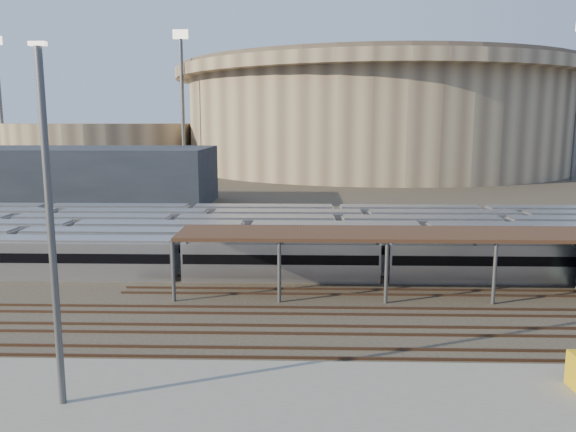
# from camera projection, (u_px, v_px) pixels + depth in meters

# --- Properties ---
(ground) EXTENTS (420.00, 420.00, 0.00)m
(ground) POSITION_uv_depth(u_px,v_px,m) (271.00, 307.00, 44.17)
(ground) COLOR #383026
(ground) RESTS_ON ground
(apron) EXTENTS (50.00, 9.00, 0.20)m
(apron) POSITION_uv_depth(u_px,v_px,m) (160.00, 397.00, 29.50)
(apron) COLOR gray
(apron) RESTS_ON ground
(subway_trains) EXTENTS (127.71, 23.90, 3.60)m
(subway_trains) POSITION_uv_depth(u_px,v_px,m) (258.00, 237.00, 62.18)
(subway_trains) COLOR #BBBBC0
(subway_trains) RESTS_ON ground
(inspection_shed) EXTENTS (60.30, 6.00, 5.30)m
(inspection_shed) POSITION_uv_depth(u_px,v_px,m) (537.00, 237.00, 46.70)
(inspection_shed) COLOR #56565A
(inspection_shed) RESTS_ON ground
(empty_tracks) EXTENTS (170.00, 9.62, 0.18)m
(empty_tracks) POSITION_uv_depth(u_px,v_px,m) (267.00, 329.00, 39.22)
(empty_tracks) COLOR #4C3323
(empty_tracks) RESTS_ON ground
(stadium) EXTENTS (124.00, 124.00, 32.50)m
(stadium) POSITION_uv_depth(u_px,v_px,m) (374.00, 116.00, 178.80)
(stadium) COLOR tan
(stadium) RESTS_ON ground
(secondary_arena) EXTENTS (56.00, 56.00, 14.00)m
(secondary_arena) POSITION_uv_depth(u_px,v_px,m) (101.00, 146.00, 172.79)
(secondary_arena) COLOR tan
(secondary_arena) RESTS_ON ground
(service_building) EXTENTS (42.00, 20.00, 10.00)m
(service_building) POSITION_uv_depth(u_px,v_px,m) (90.00, 176.00, 98.51)
(service_building) COLOR #1E232D
(service_building) RESTS_ON ground
(floodlight_0) EXTENTS (4.00, 1.00, 38.40)m
(floodlight_0) POSITION_uv_depth(u_px,v_px,m) (182.00, 99.00, 150.01)
(floodlight_0) COLOR #56565A
(floodlight_0) RESTS_ON ground
(floodlight_1) EXTENTS (4.00, 1.00, 38.40)m
(floodlight_1) POSITION_uv_depth(u_px,v_px,m) (0.00, 100.00, 161.35)
(floodlight_1) COLOR #56565A
(floodlight_1) RESTS_ON ground
(floodlight_3) EXTENTS (4.00, 1.00, 38.40)m
(floodlight_3) POSITION_uv_depth(u_px,v_px,m) (268.00, 104.00, 198.77)
(floodlight_3) COLOR #56565A
(floodlight_3) RESTS_ON ground
(yard_light_pole) EXTENTS (0.81, 0.36, 17.86)m
(yard_light_pole) POSITION_uv_depth(u_px,v_px,m) (51.00, 230.00, 27.24)
(yard_light_pole) COLOR #56565A
(yard_light_pole) RESTS_ON apron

